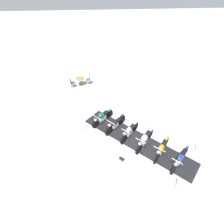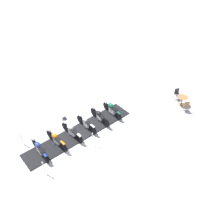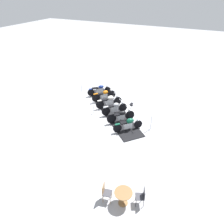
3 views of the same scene
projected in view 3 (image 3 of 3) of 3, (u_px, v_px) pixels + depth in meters
The scene contains 16 objects.
ground_plane at pixel (112, 110), 16.95m from camera, with size 80.00×80.00×0.00m, color #B2B2B7.
display_platform at pixel (112, 110), 16.94m from camera, with size 8.14×1.57×0.06m, color black.
motorcycle_forest at pixel (129, 124), 14.34m from camera, with size 1.60×1.57×0.90m.
motorcycle_black at pixel (121, 115), 15.28m from camera, with size 1.58×1.62×1.04m.
motorcycle_chrome at pixel (115, 108), 16.21m from camera, with size 1.48×1.69×1.01m.
motorcycle_cream at pixel (109, 101), 17.15m from camera, with size 1.54×1.84×0.98m.
motorcycle_copper at pixel (104, 95), 18.09m from camera, with size 1.45×1.81×1.05m.
motorcycle_navy at pixel (100, 90), 19.04m from camera, with size 1.64×1.70×0.92m.
stanchion_right_front at pixel (151, 125), 14.54m from camera, with size 0.35×0.35×1.11m.
stanchion_right_rear at pixel (113, 86), 19.98m from camera, with size 0.28×0.28×1.02m.
stanchion_left_mid at pixel (93, 110), 16.27m from camera, with size 0.34×0.34×1.14m.
stanchion_left_rear at pixel (82, 91), 18.97m from camera, with size 0.29×0.29×1.13m.
info_placard at pixel (131, 105), 17.58m from camera, with size 0.39×0.38×0.21m.
cafe_table at pixel (123, 195), 9.47m from camera, with size 0.83×0.83×0.76m.
cafe_chair_near_table at pixel (142, 196), 9.45m from camera, with size 0.53×0.53×0.96m.
cafe_chair_across_table at pixel (106, 192), 9.63m from camera, with size 0.48×0.48×0.99m.
Camera 3 is at (6.37, -13.05, 8.74)m, focal length 33.53 mm.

